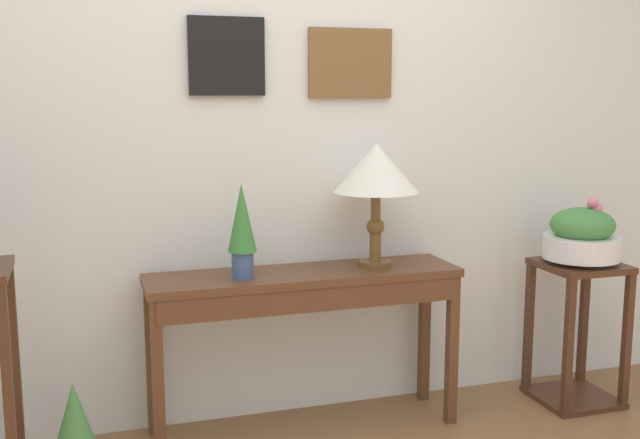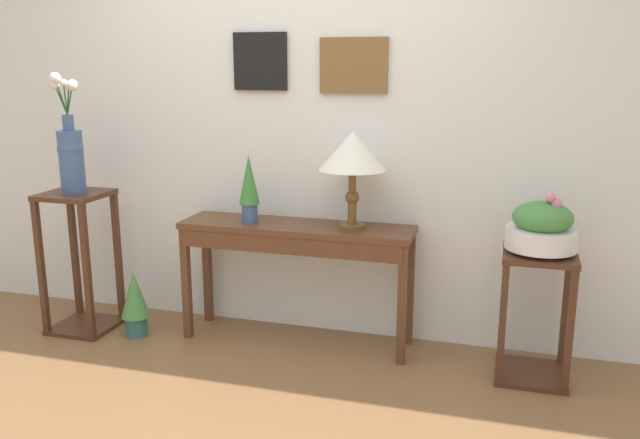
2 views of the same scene
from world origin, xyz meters
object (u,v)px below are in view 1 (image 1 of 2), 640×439
(console_table, at_px, (306,296))
(potted_plant_floor, at_px, (75,429))
(table_lamp, at_px, (376,172))
(pedestal_stand_right, at_px, (576,333))
(potted_plant_on_console, at_px, (242,227))
(planter_bowl_wide_right, at_px, (582,236))

(console_table, xyz_separation_m, potted_plant_floor, (-0.97, -0.18, -0.39))
(table_lamp, height_order, pedestal_stand_right, table_lamp)
(potted_plant_on_console, relative_size, pedestal_stand_right, 0.57)
(table_lamp, xyz_separation_m, potted_plant_floor, (-1.30, -0.20, -0.92))
(potted_plant_on_console, bearing_deg, pedestal_stand_right, -2.38)
(table_lamp, xyz_separation_m, pedestal_stand_right, (1.01, -0.10, -0.80))
(table_lamp, distance_m, pedestal_stand_right, 1.29)
(potted_plant_on_console, bearing_deg, potted_plant_floor, -165.84)
(planter_bowl_wide_right, bearing_deg, table_lamp, 174.52)
(pedestal_stand_right, height_order, planter_bowl_wide_right, planter_bowl_wide_right)
(console_table, relative_size, table_lamp, 2.50)
(console_table, relative_size, planter_bowl_wide_right, 3.82)
(pedestal_stand_right, xyz_separation_m, potted_plant_floor, (-2.30, -0.11, -0.12))
(planter_bowl_wide_right, distance_m, potted_plant_floor, 2.38)
(console_table, relative_size, potted_plant_floor, 3.34)
(planter_bowl_wide_right, bearing_deg, console_table, 176.85)
(table_lamp, height_order, potted_plant_floor, table_lamp)
(potted_plant_on_console, relative_size, potted_plant_floor, 0.97)
(potted_plant_on_console, xyz_separation_m, planter_bowl_wide_right, (1.61, -0.07, -0.12))
(table_lamp, relative_size, potted_plant_on_console, 1.38)
(pedestal_stand_right, bearing_deg, planter_bowl_wide_right, -26.10)
(pedestal_stand_right, xyz_separation_m, planter_bowl_wide_right, (0.00, -0.00, 0.47))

